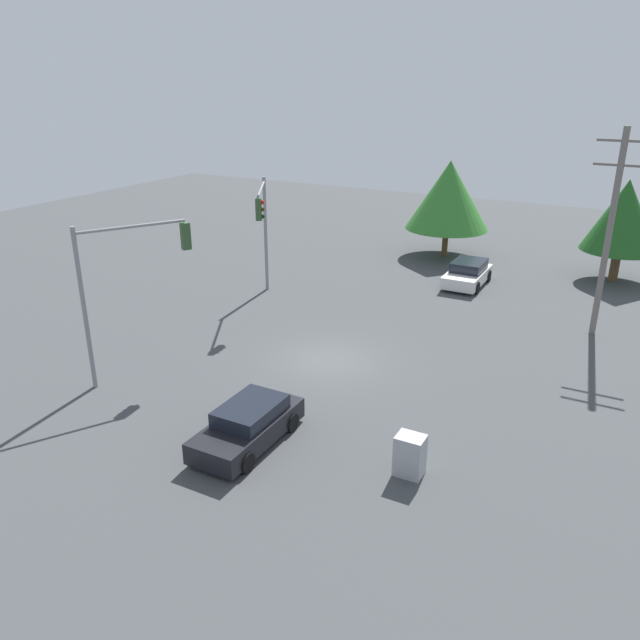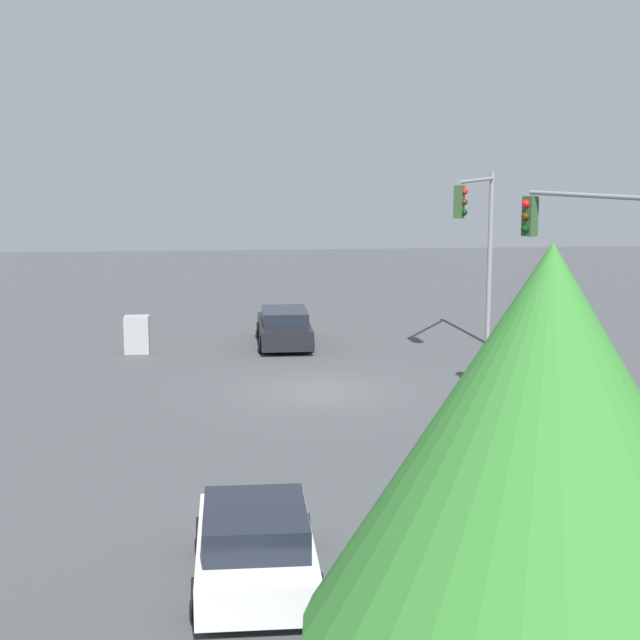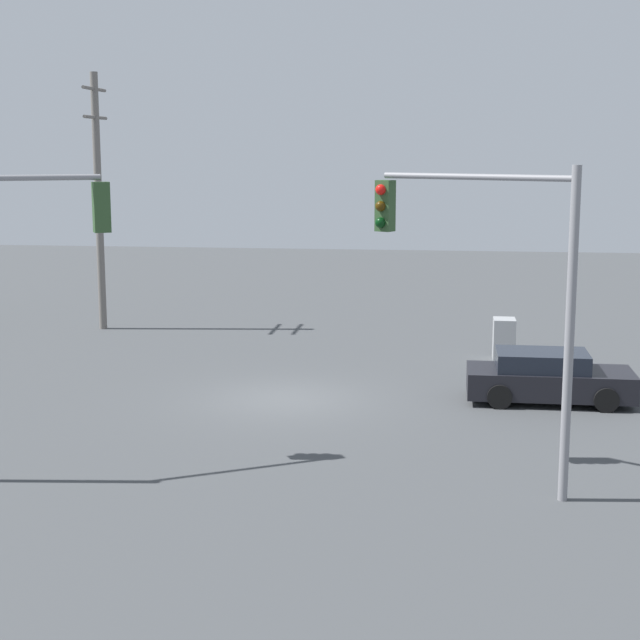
# 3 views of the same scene
# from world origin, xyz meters

# --- Properties ---
(ground_plane) EXTENTS (80.00, 80.00, 0.00)m
(ground_plane) POSITION_xyz_m (0.00, 0.00, 0.00)
(ground_plane) COLOR #424447
(sedan_white) EXTENTS (2.04, 4.08, 1.39)m
(sedan_white) POSITION_xyz_m (-2.24, -12.86, 0.67)
(sedan_white) COLOR silver
(sedan_white) RESTS_ON ground_plane
(sedan_dark) EXTENTS (1.95, 4.31, 1.36)m
(sedan_dark) POSITION_xyz_m (-0.62, 6.91, 0.66)
(sedan_dark) COLOR black
(sedan_dark) RESTS_ON ground_plane
(traffic_signal_main) EXTENTS (2.34, 3.88, 6.32)m
(traffic_signal_main) POSITION_xyz_m (6.05, 5.02, 4.36)
(traffic_signal_main) COLOR gray
(traffic_signal_main) RESTS_ON ground_plane
(traffic_signal_cross) EXTENTS (2.44, 4.00, 6.28)m
(traffic_signal_cross) POSITION_xyz_m (6.58, -5.17, 4.34)
(traffic_signal_cross) COLOR gray
(traffic_signal_cross) RESTS_ON ground_plane
(utility_pole_tall) EXTENTS (2.20, 0.28, 9.33)m
(utility_pole_tall) POSITION_xyz_m (-9.48, -8.46, 4.95)
(utility_pole_tall) COLOR slate
(utility_pole_tall) RESTS_ON ground_plane
(electrical_cabinet) EXTENTS (0.86, 0.68, 1.31)m
(electrical_cabinet) POSITION_xyz_m (-5.89, 6.06, 0.66)
(electrical_cabinet) COLOR #9EA0A3
(electrical_cabinet) RESTS_ON ground_plane
(tree_corner) EXTENTS (5.38, 5.38, 6.26)m
(tree_corner) POSITION_xyz_m (0.83, -18.22, 4.05)
(tree_corner) COLOR brown
(tree_corner) RESTS_ON ground_plane
(tree_right) EXTENTS (4.29, 4.29, 5.89)m
(tree_right) POSITION_xyz_m (-9.59, -17.77, 3.84)
(tree_right) COLOR brown
(tree_right) RESTS_ON ground_plane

